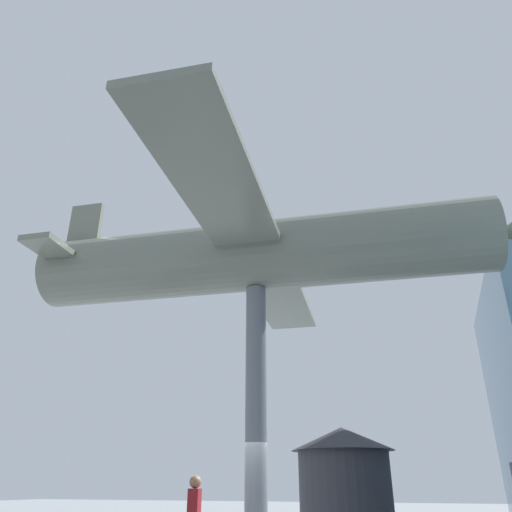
{
  "coord_description": "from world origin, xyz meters",
  "views": [
    {
      "loc": [
        12.68,
        4.32,
        1.54
      ],
      "look_at": [
        0.0,
        0.0,
        7.69
      ],
      "focal_mm": 35.0,
      "sensor_mm": 36.0,
      "label": 1
    }
  ],
  "objects": [
    {
      "name": "suspended_airplane",
      "position": [
        -0.04,
        0.35,
        7.7
      ],
      "size": [
        14.79,
        15.05,
        3.51
      ],
      "rotation": [
        0.0,
        0.0,
        0.11
      ],
      "color": "slate",
      "rests_on": "support_pylon_central"
    },
    {
      "name": "support_pylon_central",
      "position": [
        0.0,
        0.0,
        3.33
      ],
      "size": [
        0.56,
        0.56,
        6.65
      ],
      "color": "slate",
      "rests_on": "ground_plane"
    }
  ]
}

